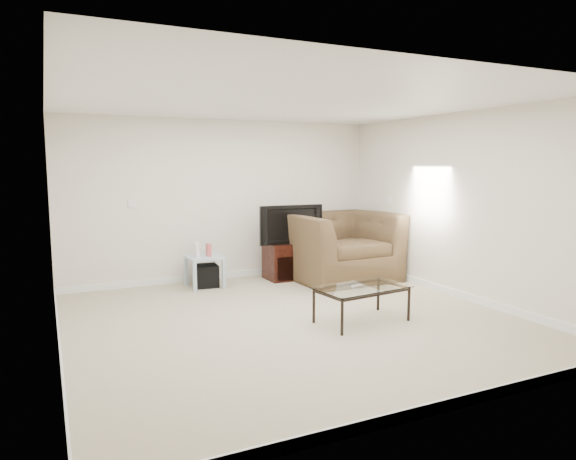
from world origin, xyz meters
name	(u,v)px	position (x,y,z in m)	size (l,w,h in m)	color
floor	(293,320)	(0.00, 0.00, 0.00)	(5.00, 5.00, 0.00)	tan
ceiling	(294,101)	(0.00, 0.00, 2.50)	(5.00, 5.00, 0.00)	white
wall_back	(224,200)	(0.00, 2.50, 1.25)	(5.00, 0.02, 2.50)	silver
wall_left	(52,224)	(-2.50, 0.00, 1.25)	(0.02, 5.00, 2.50)	silver
wall_right	(461,206)	(2.50, 0.00, 1.25)	(0.02, 5.00, 2.50)	silver
plate_back	(132,203)	(-1.40, 2.49, 1.25)	(0.12, 0.02, 0.12)	white
plate_right_switch	(388,199)	(2.49, 1.60, 1.25)	(0.02, 0.09, 0.13)	white
plate_right_outlet	(398,260)	(2.49, 1.30, 0.30)	(0.02, 0.08, 0.12)	white
tv_stand	(288,261)	(0.90, 2.05, 0.29)	(0.70, 0.48, 0.58)	black
dvd_player	(289,249)	(0.90, 2.01, 0.48)	(0.38, 0.27, 0.05)	black
television	(289,224)	(0.90, 2.02, 0.88)	(0.98, 0.20, 0.61)	black
side_table	(205,272)	(-0.46, 2.05, 0.23)	(0.49, 0.49, 0.47)	silver
subwoofer	(206,276)	(-0.43, 2.07, 0.17)	(0.33, 0.33, 0.33)	black
game_console	(197,250)	(-0.58, 2.03, 0.58)	(0.05, 0.16, 0.21)	white
game_case	(209,250)	(-0.40, 2.03, 0.56)	(0.05, 0.14, 0.19)	#CC4C4C
recliner	(340,235)	(1.64, 1.68, 0.70)	(1.61, 1.05, 1.41)	brown
coffee_table	(362,304)	(0.69, -0.38, 0.21)	(1.05, 0.60, 0.41)	black
remote	(357,286)	(0.64, -0.35, 0.42)	(0.16, 0.05, 0.02)	#B2B2B7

